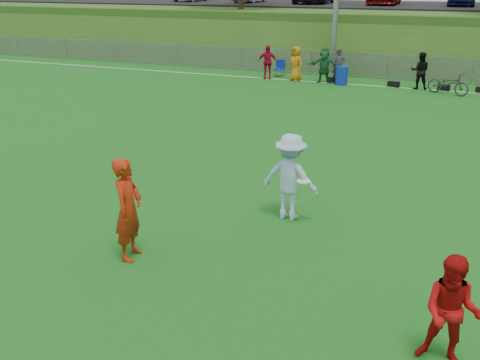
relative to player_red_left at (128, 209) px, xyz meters
The scene contains 14 objects.
ground 2.34m from the player_red_left, 19.93° to the left, with size 120.00×120.00×0.00m, color #165712.
sideline_far 18.86m from the player_red_left, 83.88° to the left, with size 60.00×0.10×0.01m, color white.
fence 20.83m from the player_red_left, 84.47° to the left, with size 58.00×0.06×1.30m.
berm 31.80m from the player_red_left, 86.38° to the left, with size 120.00×18.00×3.00m, color #2C5718.
parking_lot 33.85m from the player_red_left, 86.59° to the left, with size 120.00×12.00×0.10m, color black.
spectator_row 18.74m from the player_red_left, 91.58° to the left, with size 8.46×0.86×1.69m.
gear_bags 19.15m from the player_red_left, 79.81° to the left, with size 7.42×0.44×0.26m.
player_red_left is the anchor object (origin of this frame).
player_red_center 5.64m from the player_red_left, ahead, with size 0.78×0.61×1.61m, color #AE0C0C.
player_blue 3.54m from the player_red_left, 50.86° to the left, with size 1.22×0.70×1.88m, color #A9CBEB.
frisbee 3.62m from the player_red_left, 44.50° to the left, with size 0.29×0.29×0.03m.
recycling_bin 18.48m from the player_red_left, 89.58° to the left, with size 0.60×0.60×0.89m, color #1030B1.
camp_chair 19.83m from the player_red_left, 99.76° to the left, with size 0.48×0.49×0.86m.
bicycle 18.62m from the player_red_left, 74.40° to the left, with size 0.65×1.86×0.98m, color #2D2D2F.
Camera 1 is at (3.15, -8.21, 4.91)m, focal length 40.00 mm.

